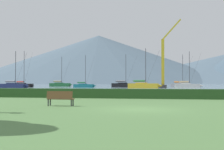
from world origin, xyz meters
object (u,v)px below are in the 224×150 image
(sailboat_slip_5, at_px, (14,85))
(park_bench_near_path, at_px, (60,98))
(sailboat_slip_3, at_px, (23,85))
(sailboat_slip_1, at_px, (188,85))
(sailboat_slip_11, at_px, (124,85))
(sailboat_slip_0, at_px, (84,85))
(dock_crane, at_px, (164,66))
(sailboat_slip_10, at_px, (181,85))
(sailboat_slip_12, at_px, (144,85))
(sailboat_slip_7, at_px, (60,84))

(sailboat_slip_5, distance_m, park_bench_near_path, 63.99)
(sailboat_slip_3, bearing_deg, sailboat_slip_1, 7.49)
(sailboat_slip_3, bearing_deg, sailboat_slip_11, 19.41)
(sailboat_slip_0, height_order, sailboat_slip_5, sailboat_slip_5)
(sailboat_slip_5, relative_size, sailboat_slip_11, 0.95)
(dock_crane, bearing_deg, park_bench_near_path, -95.15)
(sailboat_slip_1, height_order, sailboat_slip_10, sailboat_slip_10)
(sailboat_slip_10, bearing_deg, sailboat_slip_5, -144.15)
(sailboat_slip_1, relative_size, sailboat_slip_10, 0.96)
(sailboat_slip_1, distance_m, park_bench_near_path, 67.20)
(park_bench_near_path, bearing_deg, sailboat_slip_10, 83.71)
(sailboat_slip_1, relative_size, dock_crane, 0.54)
(sailboat_slip_3, xyz_separation_m, dock_crane, (43.69, -4.62, 5.28))
(sailboat_slip_5, height_order, sailboat_slip_10, sailboat_slip_10)
(sailboat_slip_0, relative_size, sailboat_slip_12, 0.93)
(sailboat_slip_11, bearing_deg, sailboat_slip_7, 153.06)
(sailboat_slip_1, bearing_deg, sailboat_slip_12, -145.95)
(sailboat_slip_11, bearing_deg, sailboat_slip_1, -23.86)
(sailboat_slip_1, xyz_separation_m, sailboat_slip_11, (-18.77, 7.41, 0.07))
(sailboat_slip_3, height_order, dock_crane, dock_crane)
(sailboat_slip_3, bearing_deg, sailboat_slip_5, -61.73)
(sailboat_slip_0, distance_m, park_bench_near_path, 67.95)
(sailboat_slip_7, bearing_deg, sailboat_slip_0, -54.64)
(sailboat_slip_3, relative_size, sailboat_slip_10, 1.09)
(sailboat_slip_5, xyz_separation_m, park_bench_near_path, (33.43, -54.57, -0.14))
(dock_crane, bearing_deg, sailboat_slip_5, -166.95)
(sailboat_slip_0, bearing_deg, park_bench_near_path, -73.91)
(sailboat_slip_0, relative_size, dock_crane, 0.51)
(sailboat_slip_7, relative_size, sailboat_slip_11, 1.06)
(sailboat_slip_11, height_order, sailboat_slip_12, sailboat_slip_11)
(sailboat_slip_12, bearing_deg, park_bench_near_path, -87.15)
(sailboat_slip_7, height_order, park_bench_near_path, sailboat_slip_7)
(sailboat_slip_12, bearing_deg, sailboat_slip_7, 144.11)
(sailboat_slip_5, bearing_deg, sailboat_slip_7, 90.40)
(park_bench_near_path, bearing_deg, sailboat_slip_3, 120.76)
(sailboat_slip_11, height_order, dock_crane, dock_crane)
(sailboat_slip_7, xyz_separation_m, park_bench_near_path, (31.84, -85.08, -0.17))
(dock_crane, bearing_deg, sailboat_slip_12, -132.63)
(sailboat_slip_3, xyz_separation_m, sailboat_slip_11, (31.45, 5.22, 0.06))
(sailboat_slip_1, height_order, sailboat_slip_5, sailboat_slip_1)
(sailboat_slip_0, distance_m, sailboat_slip_3, 20.86)
(sailboat_slip_0, height_order, sailboat_slip_3, sailboat_slip_3)
(sailboat_slip_12, height_order, dock_crane, dock_crane)
(sailboat_slip_5, relative_size, park_bench_near_path, 5.64)
(sailboat_slip_3, bearing_deg, sailboat_slip_7, 80.04)
(sailboat_slip_5, xyz_separation_m, sailboat_slip_10, (44.57, 24.97, -0.04))
(sailboat_slip_5, distance_m, sailboat_slip_11, 32.90)
(sailboat_slip_3, bearing_deg, dock_crane, 3.96)
(sailboat_slip_0, bearing_deg, sailboat_slip_5, -144.02)
(sailboat_slip_1, height_order, park_bench_near_path, sailboat_slip_1)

